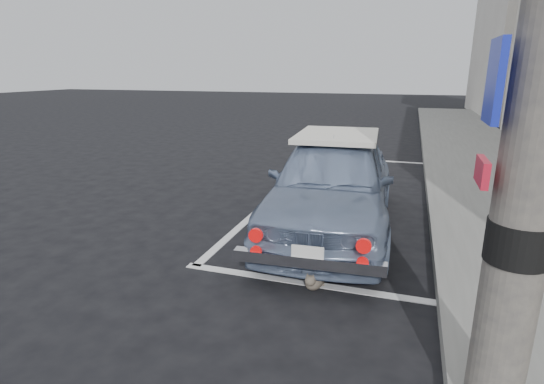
{
  "coord_description": "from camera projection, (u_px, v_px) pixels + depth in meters",
  "views": [
    {
      "loc": [
        1.39,
        -4.62,
        2.26
      ],
      "look_at": [
        -0.22,
        0.37,
        0.75
      ],
      "focal_mm": 28.0,
      "sensor_mm": 36.0,
      "label": 1
    }
  ],
  "objects": [
    {
      "name": "pline_side",
      "position": [
        280.0,
        190.0,
        8.27
      ],
      "size": [
        0.12,
        7.0,
        0.01
      ],
      "primitive_type": "cube",
      "color": "silver",
      "rests_on": "ground"
    },
    {
      "name": "building_far",
      "position": [
        525.0,
        33.0,
        20.56
      ],
      "size": [
        3.5,
        10.0,
        8.0
      ],
      "primitive_type": "cube",
      "color": "beige",
      "rests_on": "ground"
    },
    {
      "name": "sidewalk",
      "position": [
        532.0,
        227.0,
        6.12
      ],
      "size": [
        2.8,
        40.0,
        0.15
      ],
      "primitive_type": "cube",
      "color": "slate",
      "rests_on": "ground"
    },
    {
      "name": "cat",
      "position": [
        314.0,
        280.0,
        4.52
      ],
      "size": [
        0.23,
        0.43,
        0.23
      ],
      "rotation": [
        0.0,
        0.0,
        -0.13
      ],
      "color": "#796D5C",
      "rests_on": "ground"
    },
    {
      "name": "pline_rear",
      "position": [
        310.0,
        284.0,
        4.65
      ],
      "size": [
        3.0,
        0.12,
        0.01
      ],
      "primitive_type": "cube",
      "color": "silver",
      "rests_on": "ground"
    },
    {
      "name": "pline_front",
      "position": [
        371.0,
        160.0,
        11.05
      ],
      "size": [
        3.0,
        0.12,
        0.01
      ],
      "primitive_type": "cube",
      "color": "silver",
      "rests_on": "ground"
    },
    {
      "name": "ground",
      "position": [
        280.0,
        259.0,
        5.26
      ],
      "size": [
        80.0,
        80.0,
        0.0
      ],
      "primitive_type": "plane",
      "color": "black",
      "rests_on": "ground"
    },
    {
      "name": "retro_coupe",
      "position": [
        333.0,
        182.0,
        6.11
      ],
      "size": [
        1.89,
        4.21,
        1.4
      ],
      "rotation": [
        0.0,
        0.0,
        0.06
      ],
      "color": "#7083A4",
      "rests_on": "ground"
    }
  ]
}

